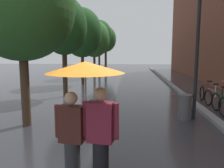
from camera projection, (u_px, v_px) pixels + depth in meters
name	position (u px, v px, depth m)	size (l,w,h in m)	color
kerb_strip	(177.00, 89.00, 13.52)	(0.30, 36.00, 0.12)	slate
street_tree_0	(21.00, 6.00, 6.52)	(3.18, 3.18, 5.24)	#473323
street_tree_1	(64.00, 26.00, 11.10)	(2.32, 2.32, 5.02)	#473323
street_tree_2	(82.00, 33.00, 15.62)	(2.77, 2.77, 5.33)	#473323
street_tree_3	(94.00, 39.00, 20.07)	(2.78, 2.78, 5.12)	#473323
street_tree_4	(99.00, 35.00, 24.09)	(2.74, 2.74, 5.71)	#473323
street_tree_5	(106.00, 39.00, 28.39)	(2.66, 2.66, 5.59)	#473323
parked_bicycle_4	(220.00, 97.00, 9.54)	(1.16, 0.83, 0.96)	black
parked_bicycle_5	(213.00, 93.00, 10.46)	(1.11, 0.75, 0.96)	black
couple_under_umbrella	(86.00, 103.00, 3.53)	(1.23, 1.23, 2.12)	#2D2D33
street_lamp_post	(197.00, 42.00, 7.36)	(0.24, 0.24, 4.46)	black
litter_bin	(185.00, 107.00, 7.59)	(0.44, 0.44, 0.85)	#4C4C51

